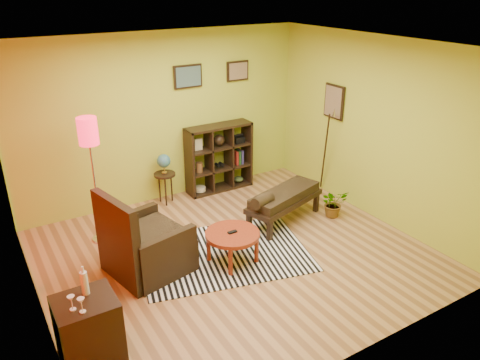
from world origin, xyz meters
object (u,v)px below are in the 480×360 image
coffee_table (232,237)px  cube_shelf (220,158)px  floor_lamp (89,143)px  globe_table (164,167)px  bench (283,198)px  potted_plant (333,206)px  side_cabinet (88,329)px  armchair (144,247)px

coffee_table → cube_shelf: size_ratio=0.60×
floor_lamp → globe_table: floor_lamp is taller
cube_shelf → globe_table: bearing=-178.8°
bench → potted_plant: bench is taller
globe_table → cube_shelf: 1.07m
floor_lamp → globe_table: bearing=26.5°
coffee_table → side_cabinet: 2.22m
bench → potted_plant: (0.81, -0.27, -0.23)m
coffee_table → bench: (1.24, 0.56, 0.03)m
armchair → globe_table: (1.03, 1.73, 0.31)m
side_cabinet → cube_shelf: cube_shelf is taller
potted_plant → armchair: bearing=177.8°
armchair → coffee_table: bearing=-21.0°
coffee_table → side_cabinet: bearing=-160.3°
cube_shelf → floor_lamp: bearing=-164.2°
side_cabinet → floor_lamp: (0.75, 2.25, 1.15)m
globe_table → cube_shelf: (1.07, 0.02, -0.06)m
bench → potted_plant: 0.88m
globe_table → potted_plant: bearing=-41.4°
side_cabinet → potted_plant: size_ratio=2.20×
globe_table → cube_shelf: size_ratio=0.73×
side_cabinet → cube_shelf: size_ratio=0.84×
armchair → bench: 2.32m
globe_table → potted_plant: globe_table is taller
side_cabinet → armchair: bearing=49.0°
bench → cube_shelf: bearing=97.7°
globe_table → potted_plant: (2.10, -1.85, -0.48)m
coffee_table → potted_plant: coffee_table is taller
armchair → side_cabinet: bearing=-131.0°
armchair → floor_lamp: bearing=103.5°
globe_table → bench: size_ratio=0.60×
side_cabinet → cube_shelf: 4.28m
floor_lamp → bench: bearing=-20.0°
floor_lamp → potted_plant: 3.83m
globe_table → bench: globe_table is taller
floor_lamp → cube_shelf: floor_lamp is taller
coffee_table → armchair: armchair is taller
cube_shelf → bench: (0.22, -1.61, -0.19)m
coffee_table → potted_plant: 2.08m
armchair → cube_shelf: 2.75m
globe_table → armchair: bearing=-120.8°
floor_lamp → potted_plant: floor_lamp is taller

